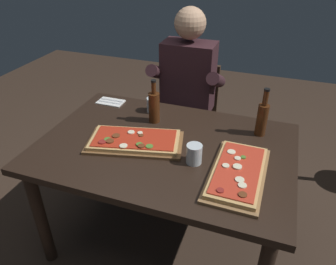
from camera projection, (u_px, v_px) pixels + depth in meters
ground_plane at (166, 235)px, 2.18m from camera, size 6.40×6.40×0.00m
dining_table at (165, 158)px, 1.84m from camera, size 1.40×0.96×0.74m
pizza_rectangular_front at (135, 141)px, 1.78m from camera, size 0.57×0.39×0.05m
pizza_rectangular_left at (238, 173)px, 1.55m from camera, size 0.27×0.51×0.05m
wine_bottle_dark at (154, 106)px, 1.96m from camera, size 0.07×0.07×0.28m
oil_bottle_amber at (262, 118)px, 1.83m from camera, size 0.06×0.06×0.29m
tumbler_near_camera at (153, 106)px, 2.10m from camera, size 0.08×0.08×0.09m
tumbler_far_side at (194, 155)px, 1.63m from camera, size 0.08×0.08×0.10m
napkin_cutlery_set at (111, 102)px, 2.23m from camera, size 0.18×0.11×0.01m
diner_chair at (190, 113)px, 2.64m from camera, size 0.44×0.44×0.87m
seated_diner at (186, 90)px, 2.41m from camera, size 0.53×0.41×1.33m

